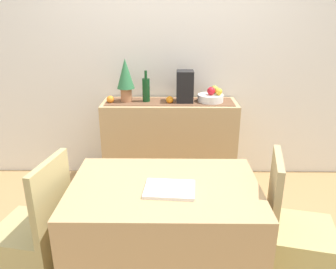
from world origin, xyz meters
TOP-DOWN VIEW (x-y plane):
  - ground_plane at (0.00, 0.00)m, footprint 6.40×6.40m
  - room_wall_rear at (0.00, 1.18)m, footprint 6.40×0.06m
  - sideboard_console at (0.02, 0.92)m, footprint 1.31×0.42m
  - table_runner at (0.02, 0.92)m, footprint 1.23×0.32m
  - fruit_bowl at (0.41, 0.92)m, footprint 0.25×0.25m
  - apple_right at (0.41, 0.90)m, footprint 0.08×0.08m
  - apple_rear at (0.45, 0.98)m, footprint 0.08×0.08m
  - apple_left at (0.48, 0.90)m, footprint 0.07×0.07m
  - wine_bottle at (-0.21, 0.92)m, footprint 0.07×0.07m
  - coffee_maker at (0.16, 0.92)m, footprint 0.16×0.18m
  - potted_plant at (-0.40, 0.92)m, footprint 0.17×0.17m
  - orange_loose_end at (-0.55, 0.87)m, footprint 0.07×0.07m
  - orange_loose_far at (0.02, 0.87)m, footprint 0.07×0.07m
  - dining_table at (-0.01, -0.51)m, footprint 1.10×0.74m
  - open_book at (0.02, -0.57)m, footprint 0.30×0.23m
  - chair_near_window at (-0.82, -0.51)m, footprint 0.46×0.46m
  - chair_by_corner at (0.81, -0.50)m, footprint 0.48×0.48m

SIDE VIEW (x-z plane):
  - ground_plane at x=0.00m, z-range -0.02..0.00m
  - chair_near_window at x=-0.82m, z-range -0.18..0.72m
  - chair_by_corner at x=0.81m, z-range -0.18..0.72m
  - dining_table at x=-0.01m, z-range 0.00..0.74m
  - sideboard_console at x=0.02m, z-range 0.00..0.86m
  - open_book at x=0.02m, z-range 0.74..0.76m
  - table_runner at x=0.02m, z-range 0.86..0.87m
  - orange_loose_far at x=0.02m, z-range 0.86..0.93m
  - orange_loose_end at x=-0.55m, z-range 0.86..0.93m
  - fruit_bowl at x=0.41m, z-range 0.87..0.94m
  - apple_left at x=0.48m, z-range 0.94..1.00m
  - apple_rear at x=0.45m, z-range 0.94..1.01m
  - apple_right at x=0.41m, z-range 0.94..1.01m
  - wine_bottle at x=-0.21m, z-range 0.83..1.13m
  - coffee_maker at x=0.16m, z-range 0.86..1.16m
  - potted_plant at x=-0.40m, z-range 0.89..1.31m
  - room_wall_rear at x=0.00m, z-range 0.00..2.70m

